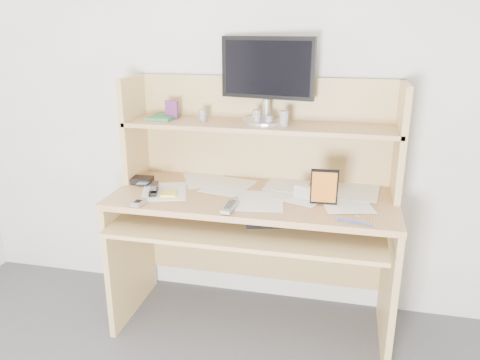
% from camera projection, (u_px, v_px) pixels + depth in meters
% --- Properties ---
extents(back_wall, '(3.60, 0.04, 2.50)m').
position_uv_depth(back_wall, '(266.00, 86.00, 2.47)').
color(back_wall, silver).
rests_on(back_wall, floor).
extents(desk, '(1.40, 0.70, 1.30)m').
position_uv_depth(desk, '(256.00, 200.00, 2.42)').
color(desk, tan).
rests_on(desk, floor).
extents(paper_clutter, '(1.32, 0.54, 0.01)m').
position_uv_depth(paper_clutter, '(253.00, 194.00, 2.32)').
color(paper_clutter, white).
rests_on(paper_clutter, desk).
extents(keyboard, '(0.45, 0.25, 0.03)m').
position_uv_depth(keyboard, '(290.00, 219.00, 2.25)').
color(keyboard, black).
rests_on(keyboard, desk).
extents(tv_remote, '(0.05, 0.16, 0.02)m').
position_uv_depth(tv_remote, '(230.00, 207.00, 2.13)').
color(tv_remote, gray).
rests_on(tv_remote, paper_clutter).
extents(flip_phone, '(0.06, 0.09, 0.02)m').
position_uv_depth(flip_phone, '(139.00, 202.00, 2.18)').
color(flip_phone, '#A3A3A6').
rests_on(flip_phone, paper_clutter).
extents(stapler, '(0.07, 0.14, 0.04)m').
position_uv_depth(stapler, '(154.00, 188.00, 2.35)').
color(stapler, black).
rests_on(stapler, paper_clutter).
extents(wallet, '(0.11, 0.09, 0.03)m').
position_uv_depth(wallet, '(142.00, 180.00, 2.49)').
color(wallet, black).
rests_on(wallet, paper_clutter).
extents(sticky_note_pad, '(0.09, 0.09, 0.01)m').
position_uv_depth(sticky_note_pad, '(169.00, 194.00, 2.32)').
color(sticky_note_pad, '#EFF23F').
rests_on(sticky_note_pad, desk).
extents(digital_camera, '(0.11, 0.07, 0.06)m').
position_uv_depth(digital_camera, '(305.00, 192.00, 2.26)').
color(digital_camera, silver).
rests_on(digital_camera, paper_clutter).
extents(game_case, '(0.13, 0.02, 0.18)m').
position_uv_depth(game_case, '(324.00, 187.00, 2.15)').
color(game_case, black).
rests_on(game_case, paper_clutter).
extents(blue_pen, '(0.15, 0.04, 0.01)m').
position_uv_depth(blue_pen, '(354.00, 222.00, 1.98)').
color(blue_pen, '#1A3BC3').
rests_on(blue_pen, paper_clutter).
extents(card_box, '(0.07, 0.03, 0.10)m').
position_uv_depth(card_box, '(172.00, 110.00, 2.46)').
color(card_box, maroon).
rests_on(card_box, desk).
extents(shelf_book, '(0.13, 0.18, 0.02)m').
position_uv_depth(shelf_book, '(164.00, 117.00, 2.47)').
color(shelf_book, '#33804E').
rests_on(shelf_book, desk).
extents(chip_stack_a, '(0.05, 0.05, 0.06)m').
position_uv_depth(chip_stack_a, '(203.00, 115.00, 2.42)').
color(chip_stack_a, black).
rests_on(chip_stack_a, desk).
extents(chip_stack_b, '(0.05, 0.05, 0.07)m').
position_uv_depth(chip_stack_b, '(257.00, 117.00, 2.33)').
color(chip_stack_b, white).
rests_on(chip_stack_b, desk).
extents(chip_stack_c, '(0.05, 0.05, 0.05)m').
position_uv_depth(chip_stack_c, '(269.00, 120.00, 2.31)').
color(chip_stack_c, black).
rests_on(chip_stack_c, desk).
extents(chip_stack_d, '(0.05, 0.05, 0.08)m').
position_uv_depth(chip_stack_d, '(284.00, 118.00, 2.28)').
color(chip_stack_d, white).
rests_on(chip_stack_d, desk).
extents(monitor, '(0.49, 0.24, 0.42)m').
position_uv_depth(monitor, '(267.00, 77.00, 2.34)').
color(monitor, '#B5B4BA').
rests_on(monitor, desk).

